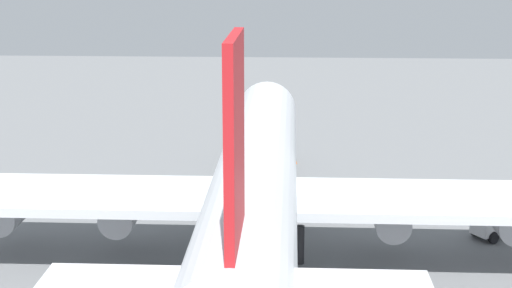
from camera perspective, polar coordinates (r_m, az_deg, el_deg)
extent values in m
plane|color=slate|center=(62.51, 0.00, -8.02)|extent=(232.12, 232.12, 0.00)
cylinder|color=silver|center=(60.37, 0.00, -2.43)|extent=(52.08, 6.50, 6.50)
sphere|color=silver|center=(85.61, 0.84, 2.62)|extent=(6.37, 6.37, 6.37)
cube|color=red|center=(37.06, -1.63, 0.28)|extent=(7.29, 0.50, 10.40)
cube|color=silver|center=(39.33, -9.34, -10.63)|extent=(4.69, 9.75, 0.36)
cube|color=silver|center=(59.26, 13.90, -4.19)|extent=(8.85, 24.78, 0.70)
cube|color=silver|center=(60.59, -13.83, -3.77)|extent=(8.85, 24.78, 0.70)
cylinder|color=gray|center=(60.14, 10.13, -5.43)|extent=(5.20, 2.73, 2.73)
cylinder|color=gray|center=(62.01, 18.60, -5.37)|extent=(5.20, 2.73, 2.73)
cylinder|color=gray|center=(61.11, -10.11, -5.11)|extent=(5.20, 2.73, 2.73)
cylinder|color=gray|center=(63.76, -18.20, -4.79)|extent=(5.20, 2.73, 2.73)
cylinder|color=black|center=(77.70, 0.59, -2.27)|extent=(0.70, 0.70, 3.11)
cylinder|color=black|center=(59.45, 3.35, -7.64)|extent=(0.70, 0.70, 3.11)
cylinder|color=black|center=(59.79, -3.58, -7.52)|extent=(0.70, 0.70, 3.11)
cube|color=white|center=(69.04, 18.69, -5.37)|extent=(2.49, 2.45, 1.77)
cube|color=white|center=(67.46, 17.35, -5.98)|extent=(3.17, 3.50, 1.20)
cylinder|color=black|center=(69.93, 17.99, -5.83)|extent=(0.79, 1.00, 1.02)
cylinder|color=black|center=(66.61, 17.60, -6.81)|extent=(0.79, 1.00, 1.02)
cylinder|color=black|center=(67.88, 16.33, -6.31)|extent=(0.79, 1.00, 1.02)
cone|color=orange|center=(87.05, 2.96, -1.24)|extent=(0.56, 0.56, 0.80)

